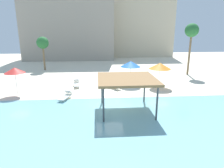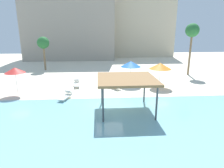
% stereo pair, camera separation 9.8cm
% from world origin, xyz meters
% --- Properties ---
extents(ground_plane, '(80.00, 80.00, 0.00)m').
position_xyz_m(ground_plane, '(0.00, 0.00, 0.00)').
color(ground_plane, beige).
extents(lagoon_water, '(44.00, 13.50, 0.04)m').
position_xyz_m(lagoon_water, '(0.00, -5.25, 0.02)').
color(lagoon_water, '#7AB7C1').
rests_on(lagoon_water, ground).
extents(shade_pavilion, '(4.54, 4.54, 2.78)m').
position_xyz_m(shade_pavilion, '(1.27, -1.63, 2.61)').
color(shade_pavilion, '#42474C').
rests_on(shade_pavilion, ground).
extents(beach_umbrella_orange_1, '(2.47, 2.47, 2.79)m').
position_xyz_m(beach_umbrella_orange_1, '(6.07, 5.10, 2.45)').
color(beach_umbrella_orange_1, silver).
rests_on(beach_umbrella_orange_1, ground).
extents(beach_umbrella_blue_2, '(2.39, 2.39, 2.83)m').
position_xyz_m(beach_umbrella_blue_2, '(2.92, 6.36, 2.50)').
color(beach_umbrella_blue_2, silver).
rests_on(beach_umbrella_blue_2, ground).
extents(beach_umbrella_red_3, '(1.99, 1.99, 2.80)m').
position_xyz_m(beach_umbrella_red_3, '(-9.20, 3.41, 2.52)').
color(beach_umbrella_red_3, silver).
rests_on(beach_umbrella_red_3, ground).
extents(lounge_chair_0, '(1.58, 1.90, 0.74)m').
position_xyz_m(lounge_chair_0, '(0.74, 4.84, 0.33)').
color(lounge_chair_0, white).
rests_on(lounge_chair_0, ground).
extents(lounge_chair_2, '(1.17, 1.99, 0.74)m').
position_xyz_m(lounge_chair_2, '(-4.06, 1.59, 0.33)').
color(lounge_chair_2, white).
rests_on(lounge_chair_2, ground).
extents(lounge_chair_3, '(0.80, 1.95, 0.74)m').
position_xyz_m(lounge_chair_3, '(-3.46, 5.99, 0.33)').
color(lounge_chair_3, white).
rests_on(lounge_chair_3, ground).
extents(palm_tree_0, '(1.90, 1.90, 7.28)m').
position_xyz_m(palm_tree_0, '(12.26, 11.13, 6.11)').
color(palm_tree_0, brown).
rests_on(palm_tree_0, ground).
extents(palm_tree_1, '(1.90, 1.90, 5.35)m').
position_xyz_m(palm_tree_1, '(-9.58, 16.23, 4.30)').
color(palm_tree_1, brown).
rests_on(palm_tree_1, ground).
extents(hotel_block_0, '(19.09, 10.93, 16.63)m').
position_xyz_m(hotel_block_0, '(-6.96, 30.80, 8.32)').
color(hotel_block_0, '#9E9384').
rests_on(hotel_block_0, ground).
extents(hotel_block_1, '(19.39, 10.76, 14.07)m').
position_xyz_m(hotel_block_1, '(7.58, 35.48, 7.03)').
color(hotel_block_1, beige).
rests_on(hotel_block_1, ground).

